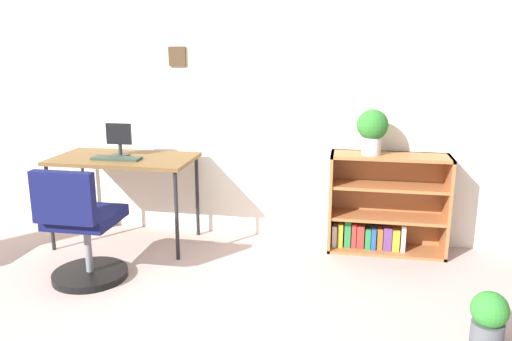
# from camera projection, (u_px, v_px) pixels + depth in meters

# --- Properties ---
(wall_back) EXTENTS (5.20, 0.12, 2.48)m
(wall_back) POSITION_uv_depth(u_px,v_px,m) (209.00, 89.00, 4.28)
(wall_back) COLOR silver
(wall_back) RESTS_ON ground_plane
(desk) EXTENTS (1.13, 0.61, 0.73)m
(desk) POSITION_uv_depth(u_px,v_px,m) (124.00, 164.00, 4.11)
(desk) COLOR brown
(desk) RESTS_ON ground_plane
(monitor) EXTENTS (0.21, 0.14, 0.27)m
(monitor) POSITION_uv_depth(u_px,v_px,m) (119.00, 139.00, 4.11)
(monitor) COLOR #262628
(monitor) RESTS_ON desk
(keyboard) EXTENTS (0.39, 0.13, 0.02)m
(keyboard) POSITION_uv_depth(u_px,v_px,m) (116.00, 158.00, 4.01)
(keyboard) COLOR #27372C
(keyboard) RESTS_ON desk
(office_chair) EXTENTS (0.52, 0.55, 0.84)m
(office_chair) POSITION_uv_depth(u_px,v_px,m) (82.00, 233.00, 3.47)
(office_chair) COLOR black
(office_chair) RESTS_ON ground_plane
(bookshelf_low) EXTENTS (0.91, 0.30, 0.79)m
(bookshelf_low) POSITION_uv_depth(u_px,v_px,m) (384.00, 207.00, 4.04)
(bookshelf_low) COLOR #9B5C33
(bookshelf_low) RESTS_ON ground_plane
(potted_plant_on_shelf) EXTENTS (0.24, 0.24, 0.35)m
(potted_plant_on_shelf) POSITION_uv_depth(u_px,v_px,m) (372.00, 129.00, 3.86)
(potted_plant_on_shelf) COLOR #B7B2A8
(potted_plant_on_shelf) RESTS_ON bookshelf_low
(potted_plant_floor) EXTENTS (0.20, 0.20, 0.31)m
(potted_plant_floor) POSITION_uv_depth(u_px,v_px,m) (489.00, 317.00, 2.78)
(potted_plant_floor) COLOR #474C51
(potted_plant_floor) RESTS_ON ground_plane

